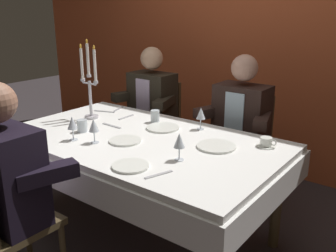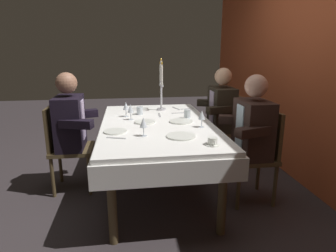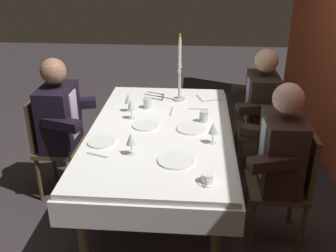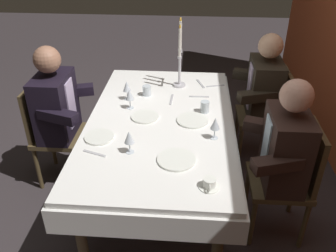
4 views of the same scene
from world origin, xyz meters
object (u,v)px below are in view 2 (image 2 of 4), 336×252
water_tumbler_0 (187,114)px  water_tumbler_1 (140,111)px  dinner_plate_3 (115,131)px  seated_diner_1 (69,122)px  dinner_plate_1 (181,136)px  wine_glass_3 (202,115)px  dinner_plate_2 (145,122)px  wine_glass_2 (126,106)px  wine_glass_0 (143,123)px  wine_glass_1 (131,109)px  coffee_cup_0 (212,142)px  seated_diner_0 (222,109)px  seated_diner_2 (254,128)px  dining_table (157,134)px  dinner_plate_0 (181,121)px  candelabra (161,89)px

water_tumbler_0 → water_tumbler_1: bearing=-118.2°
dinner_plate_3 → seated_diner_1: 0.66m
water_tumbler_1 → seated_diner_1: (0.24, -0.73, -0.05)m
dinner_plate_1 → wine_glass_3: bearing=138.0°
dinner_plate_2 → wine_glass_2: bearing=-147.8°
dinner_plate_1 → seated_diner_1: seated_diner_1 is taller
wine_glass_0 → seated_diner_1: 0.96m
wine_glass_2 → water_tumbler_1: bearing=120.0°
wine_glass_1 → wine_glass_3: (0.40, 0.66, 0.00)m
wine_glass_0 → coffee_cup_0: bearing=58.9°
wine_glass_1 → seated_diner_0: bearing=111.6°
dinner_plate_3 → water_tumbler_1: size_ratio=2.38×
dinner_plate_1 → wine_glass_1: (-0.68, -0.41, 0.11)m
wine_glass_3 → seated_diner_0: bearing=150.3°
wine_glass_0 → seated_diner_2: 1.06m
dining_table → dinner_plate_3: dinner_plate_3 is taller
wine_glass_0 → wine_glass_1: bearing=-170.8°
wine_glass_2 → wine_glass_3: bearing=52.2°
seated_diner_2 → dinner_plate_0: bearing=-116.6°
seated_diner_2 → water_tumbler_0: bearing=-130.3°
dinner_plate_3 → water_tumbler_1: water_tumbler_1 is taller
seated_diner_0 → dining_table: bearing=-54.9°
water_tumbler_0 → seated_diner_1: bearing=-91.2°
water_tumbler_0 → seated_diner_2: seated_diner_2 is taller
wine_glass_3 → water_tumbler_1: size_ratio=1.87×
candelabra → seated_diner_2: (0.94, 0.77, -0.26)m
dinner_plate_1 → seated_diner_1: (-0.68, -1.04, -0.01)m
candelabra → wine_glass_1: size_ratio=3.77×
wine_glass_2 → dinner_plate_0: bearing=60.0°
dining_table → dinner_plate_2: dinner_plate_2 is taller
wine_glass_0 → dinner_plate_0: bearing=137.4°
dining_table → water_tumbler_0: bearing=113.3°
wine_glass_0 → water_tumbler_1: size_ratio=1.87×
dinner_plate_2 → seated_diner_2: seated_diner_2 is taller
dinner_plate_2 → coffee_cup_0: size_ratio=1.61×
dinner_plate_0 → wine_glass_3: 0.30m
candelabra → dinner_plate_2: (0.59, -0.24, -0.25)m
seated_diner_0 → seated_diner_1: same height
wine_glass_0 → wine_glass_3: same height
water_tumbler_0 → seated_diner_1: (-0.03, -1.23, -0.05)m
dinner_plate_0 → seated_diner_2: seated_diner_2 is taller
water_tumbler_0 → seated_diner_0: (-0.47, 0.55, -0.05)m
dining_table → dinner_plate_2: bearing=-102.9°
candelabra → wine_glass_0: candelabra is taller
dining_table → dinner_plate_3: (0.28, -0.40, 0.13)m
seated_diner_0 → seated_diner_2: same height
wine_glass_3 → seated_diner_1: (-0.40, -1.29, -0.12)m
wine_glass_3 → wine_glass_1: bearing=-121.0°
dining_table → seated_diner_0: (-0.62, 0.89, 0.11)m
wine_glass_0 → seated_diner_0: (-1.06, 1.05, -0.12)m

